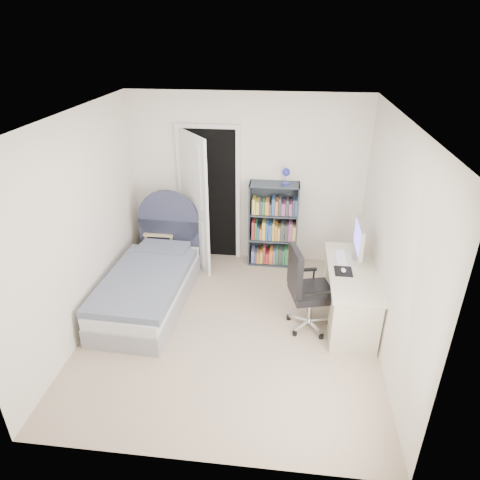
# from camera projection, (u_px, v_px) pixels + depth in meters

# --- Properties ---
(room_shell) EXTENTS (3.50, 3.70, 2.60)m
(room_shell) POSITION_uv_depth(u_px,v_px,m) (229.00, 235.00, 4.62)
(room_shell) COLOR tan
(room_shell) RESTS_ON ground
(door) EXTENTS (0.92, 0.68, 2.06)m
(door) POSITION_uv_depth(u_px,v_px,m) (200.00, 198.00, 6.18)
(door) COLOR black
(door) RESTS_ON ground
(bed) EXTENTS (1.02, 2.02, 1.22)m
(bed) POSITION_uv_depth(u_px,v_px,m) (150.00, 282.00, 5.58)
(bed) COLOR gray
(bed) RESTS_ON ground
(nightstand) EXTENTS (0.44, 0.44, 0.64)m
(nightstand) POSITION_uv_depth(u_px,v_px,m) (162.00, 236.00, 6.45)
(nightstand) COLOR #D5BB83
(nightstand) RESTS_ON ground
(floor_lamp) EXTENTS (0.19, 0.19, 1.33)m
(floor_lamp) POSITION_uv_depth(u_px,v_px,m) (193.00, 227.00, 6.47)
(floor_lamp) COLOR silver
(floor_lamp) RESTS_ON ground
(bookcase) EXTENTS (0.71, 0.31, 1.52)m
(bookcase) POSITION_uv_depth(u_px,v_px,m) (274.00, 228.00, 6.33)
(bookcase) COLOR #353D48
(bookcase) RESTS_ON ground
(desk) EXTENTS (0.57, 1.42, 1.16)m
(desk) POSITION_uv_depth(u_px,v_px,m) (350.00, 292.00, 5.20)
(desk) COLOR beige
(desk) RESTS_ON ground
(office_chair) EXTENTS (0.58, 0.60, 1.06)m
(office_chair) POSITION_uv_depth(u_px,v_px,m) (305.00, 286.00, 4.94)
(office_chair) COLOR silver
(office_chair) RESTS_ON ground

